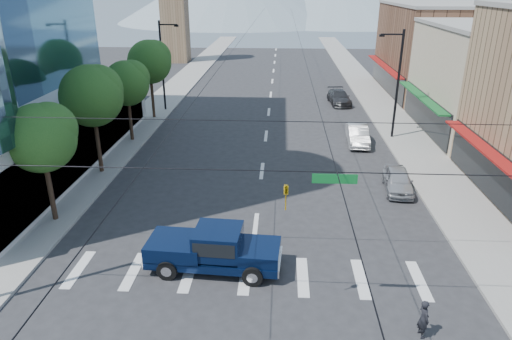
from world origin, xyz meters
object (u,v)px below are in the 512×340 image
object	(u,v)px
pickup_truck	(213,248)
parked_car_mid	(358,135)
parked_car_far	(339,97)
pedestrian	(424,319)
parked_car_near	(398,180)

from	to	relation	value
pickup_truck	parked_car_mid	size ratio (longest dim) A/B	1.37
parked_car_far	pickup_truck	bearing A→B (deg)	-111.33
pickup_truck	pedestrian	xyz separation A→B (m)	(8.43, -3.92, -0.30)
pedestrian	parked_car_far	distance (m)	35.81
pedestrian	parked_car_far	xyz separation A→B (m)	(0.88, 35.80, -0.05)
pickup_truck	pedestrian	world-z (taller)	pickup_truck
pickup_truck	parked_car_far	size ratio (longest dim) A/B	1.24
parked_car_mid	parked_car_far	world-z (taller)	parked_car_mid
parked_car_mid	pickup_truck	bearing A→B (deg)	-114.78
pedestrian	parked_car_mid	size ratio (longest dim) A/B	0.34
parked_car_near	parked_car_far	xyz separation A→B (m)	(-1.20, 22.61, 0.03)
parked_car_near	parked_car_mid	distance (m)	9.19
pickup_truck	parked_car_mid	distance (m)	20.61
pedestrian	parked_car_mid	distance (m)	22.32
parked_car_near	parked_car_far	size ratio (longest dim) A/B	0.82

